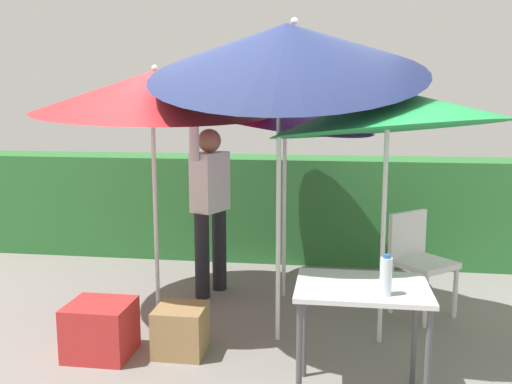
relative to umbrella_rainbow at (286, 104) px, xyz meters
The scene contains 12 objects.
ground_plane 2.04m from the umbrella_rainbow, 102.36° to the right, with size 24.00×24.00×0.00m, color gray.
hedge_row 1.82m from the umbrella_rainbow, 98.39° to the left, with size 8.00×0.70×1.20m, color #2D7033.
umbrella_rainbow is the anchor object (origin of this frame).
umbrella_orange 1.11m from the umbrella_rainbow, 84.88° to the right, with size 2.06×2.07×2.70m.
umbrella_yellow 1.23m from the umbrella_rainbow, 148.23° to the right, with size 1.99×2.00×2.21m.
umbrella_navy 1.27m from the umbrella_rainbow, 49.96° to the right, with size 1.77×1.75×2.09m.
person_vendor 1.15m from the umbrella_rainbow, behind, with size 0.34×0.54×1.88m.
chair_plastic 1.80m from the umbrella_rainbow, 13.61° to the right, with size 0.62×0.62×0.89m.
cooler_box 2.52m from the umbrella_rainbow, 129.29° to the right, with size 0.46×0.42×0.40m, color red.
crate_cardboard 2.24m from the umbrella_rainbow, 115.26° to the right, with size 0.36×0.36×0.36m, color #9E7A4C.
folding_table 2.28m from the umbrella_rainbow, 70.95° to the right, with size 0.80×0.60×0.75m.
bottle_water 2.36m from the umbrella_rainbow, 69.29° to the right, with size 0.07×0.07×0.24m.
Camera 1 is at (0.66, -4.23, 1.85)m, focal length 38.79 mm.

